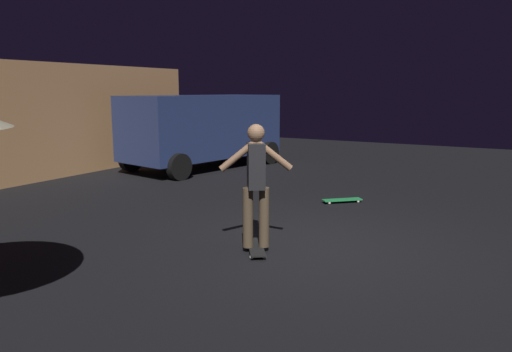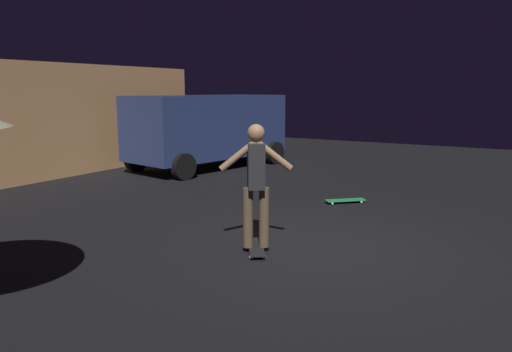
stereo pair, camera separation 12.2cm
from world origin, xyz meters
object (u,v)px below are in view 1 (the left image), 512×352
Objects in this scene: parked_van at (203,127)px; skateboard_ridden at (256,248)px; skateboard_spare at (342,200)px; skater at (256,177)px.

parked_van is 7.54m from skateboard_ridden.
parked_van is at bearing 65.13° from skateboard_spare.
parked_van is 6.89× the size of skateboard_spare.
skater is at bearing 0.00° from skateboard_ridden.
parked_van is 2.92× the size of skater.
parked_van is at bearing 40.82° from skater.
skateboard_spare is at bearing -0.86° from skateboard_ridden.
skater is at bearing 179.14° from skateboard_spare.
skater reaches higher than skateboard_spare.
parked_van is 6.45× the size of skateboard_ridden.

